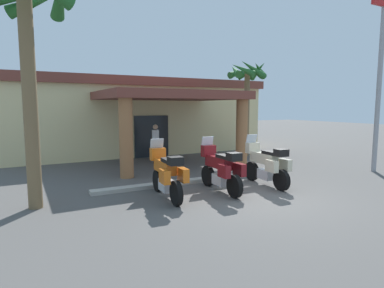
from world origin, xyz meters
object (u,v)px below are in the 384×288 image
motorcycle_maroon (221,169)px  motorcycle_cream (266,164)px  motel_building (131,115)px  palm_tree_near_portico (248,81)px  motorcycle_orange (167,174)px  roadside_sign (382,45)px  palm_tree_roadside (26,28)px  pedestrian (156,140)px

motorcycle_maroon → motorcycle_cream: bearing=-89.4°
motel_building → palm_tree_near_portico: size_ratio=2.91×
motel_building → motorcycle_orange: (-2.23, -10.64, -1.36)m
palm_tree_near_portico → motorcycle_orange: bearing=-141.7°
motorcycle_maroon → palm_tree_near_portico: (5.03, 5.45, 3.17)m
motorcycle_orange → roadside_sign: (8.79, -0.29, 4.21)m
palm_tree_near_portico → motel_building: bearing=130.6°
motorcycle_cream → roadside_sign: bearing=-89.0°
palm_tree_near_portico → palm_tree_roadside: size_ratio=0.83×
motorcycle_orange → palm_tree_near_portico: bearing=-48.0°
motorcycle_maroon → pedestrian: (0.13, 5.79, 0.32)m
motorcycle_orange → roadside_sign: 9.75m
motel_building → pedestrian: (-0.36, -4.96, -1.04)m
palm_tree_near_portico → motorcycle_maroon: bearing=-132.7°
motel_building → roadside_sign: size_ratio=1.93×
palm_tree_near_portico → roadside_sign: roadside_sign is taller
pedestrian → motorcycle_maroon: bearing=-45.6°
motorcycle_orange → motorcycle_cream: 3.46m
motel_building → palm_tree_roadside: (-5.52, -9.93, 2.36)m
pedestrian → palm_tree_roadside: size_ratio=0.29×
motorcycle_cream → roadside_sign: 6.79m
motorcycle_orange → palm_tree_roadside: size_ratio=0.37×
motorcycle_orange → palm_tree_near_portico: palm_tree_near_portico is taller
motorcycle_cream → palm_tree_roadside: size_ratio=0.37×
pedestrian → motorcycle_orange: bearing=-62.5°
palm_tree_near_portico → motorcycle_cream: bearing=-121.1°
motorcycle_cream → pedestrian: 6.04m
motorcycle_cream → pedestrian: bearing=18.1°
motorcycle_maroon → roadside_sign: (7.06, -0.18, 4.21)m
pedestrian → palm_tree_roadside: (-5.16, -4.97, 3.40)m
motorcycle_maroon → roadside_sign: 8.22m
motorcycle_orange → palm_tree_roadside: bearing=81.4°
motorcycle_orange → pedestrian: size_ratio=1.27×
motorcycle_orange → motorcycle_cream: bearing=-88.4°
motorcycle_cream → motorcycle_maroon: bearing=92.0°
motel_building → pedestrian: 5.08m
motorcycle_cream → roadside_sign: roadside_sign is taller
motorcycle_orange → palm_tree_near_portico: (6.76, 5.35, 3.17)m
roadside_sign → motorcycle_cream: bearing=178.3°
palm_tree_near_portico → roadside_sign: size_ratio=0.66×
motel_building → motorcycle_cream: (1.23, -10.77, -1.36)m
motorcycle_orange → roadside_sign: size_ratio=0.30×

